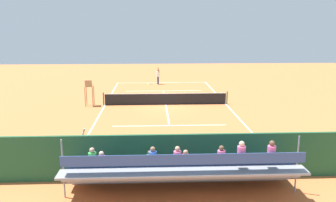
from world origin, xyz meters
TOP-DOWN VIEW (x-y plane):
  - ground_plane at (0.00, 0.00)m, footprint 60.00×60.00m
  - court_line_markings at (0.00, -0.04)m, footprint 10.10×22.20m
  - tennis_net at (0.00, 0.00)m, footprint 10.30×0.10m
  - backdrop_wall at (0.00, 14.00)m, footprint 18.00×0.16m
  - bleacher_stand at (0.04, 15.35)m, footprint 9.06×2.40m
  - umpire_chair at (6.20, 0.18)m, footprint 0.67×0.67m
  - courtside_bench at (-1.63, 13.27)m, footprint 1.80×0.40m
  - equipment_bag at (-0.11, 13.40)m, footprint 0.90×0.36m
  - tennis_player at (0.46, -9.88)m, footprint 0.44×0.56m
  - tennis_racket at (1.53, -9.96)m, footprint 0.58×0.34m
  - tennis_ball_near at (-0.61, -5.96)m, footprint 0.07×0.07m
  - line_judge at (4.23, 12.96)m, footprint 0.42×0.55m

SIDE VIEW (x-z plane):
  - ground_plane at x=0.00m, z-range 0.00..0.00m
  - court_line_markings at x=0.00m, z-range 0.00..0.01m
  - tennis_racket at x=1.53m, z-range 0.00..0.03m
  - tennis_ball_near at x=-0.61m, z-range 0.00..0.07m
  - equipment_bag at x=-0.11m, z-range 0.00..0.36m
  - tennis_net at x=0.00m, z-range -0.03..1.04m
  - courtside_bench at x=-1.63m, z-range 0.09..1.02m
  - bleacher_stand at x=0.04m, z-range -0.28..2.20m
  - backdrop_wall at x=0.00m, z-range 0.00..2.00m
  - tennis_player at x=0.46m, z-range 0.05..1.98m
  - line_judge at x=4.23m, z-range 0.05..1.98m
  - umpire_chair at x=6.20m, z-range 0.24..2.38m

